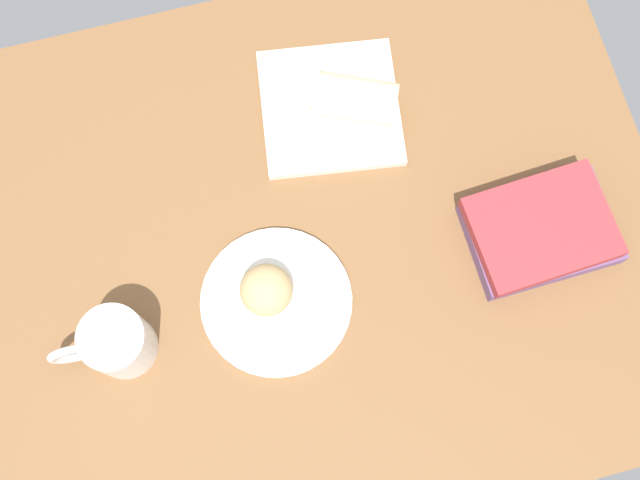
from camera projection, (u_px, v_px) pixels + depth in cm
name	position (u px, v px, depth cm)	size (l,w,h in cm)	color
dining_table	(315.00, 242.00, 128.71)	(110.00, 90.00, 4.00)	brown
round_plate	(276.00, 302.00, 123.41)	(23.01, 23.01, 1.40)	white
scone_pastry	(266.00, 290.00, 120.00)	(7.97, 7.86, 6.22)	tan
square_plate	(330.00, 108.00, 131.83)	(21.97, 21.97, 1.60)	white
sauce_cup	(300.00, 99.00, 130.11)	(4.76, 4.76, 2.14)	silver
breakfast_wrap	(356.00, 99.00, 127.56)	(6.99, 6.99, 12.77)	beige
book_stack	(541.00, 231.00, 124.18)	(22.52, 16.95, 5.71)	#6B4C7A
coffee_mug	(115.00, 343.00, 117.08)	(15.05, 9.59, 10.46)	white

